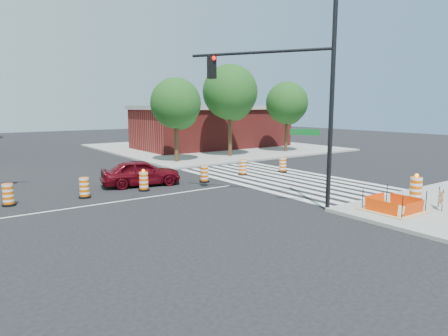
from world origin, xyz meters
The scene contains 19 objects.
ground centered at (0.00, 0.00, 0.00)m, with size 120.00×120.00×0.00m, color black.
sidewalk_ne centered at (18.00, 18.00, 0.07)m, with size 22.00×22.00×0.15m, color gray.
crosswalk_east centered at (10.95, 0.00, 0.01)m, with size 6.75×13.50×0.01m.
lane_centerline centered at (0.00, 0.00, 0.01)m, with size 14.00×0.12×0.01m, color silver.
excavation_pit centered at (9.00, -9.00, 0.22)m, with size 2.20×2.20×0.90m.
brick_storefront centered at (18.00, 18.00, 2.32)m, with size 16.50×8.50×4.60m.
red_coupe centered at (2.89, 3.02, 0.76)m, with size 1.80×4.47×1.52m, color #550710.
signal_pole_se centered at (6.26, -5.41, 5.33)m, with size 3.58×5.69×8.71m.
pit_drum centered at (11.38, -8.63, 0.69)m, with size 0.67×0.67×1.31m.
barricade centered at (10.82, -10.05, 0.66)m, with size 0.65×0.51×0.93m.
tree_north_c centered at (9.07, 9.88, 4.54)m, with size 3.98×3.98×6.77m.
tree_north_d centered at (14.75, 10.35, 5.49)m, with size 4.81×4.81×8.18m.
tree_north_e centered at (21.34, 10.02, 4.63)m, with size 4.05×4.05×6.89m.
median_drum_2 centered at (-4.03, 2.17, 0.48)m, with size 0.60×0.60×1.02m.
median_drum_3 centered at (-0.71, 1.76, 0.48)m, with size 0.60×0.60×1.02m.
median_drum_4 centered at (2.42, 1.60, 0.49)m, with size 0.60×0.60×1.18m.
median_drum_5 centered at (6.43, 1.77, 0.48)m, with size 0.60×0.60×1.02m.
median_drum_6 centered at (9.85, 2.36, 0.48)m, with size 0.60×0.60×1.02m.
median_drum_7 centered at (12.84, 1.67, 0.48)m, with size 0.60×0.60×1.02m.
Camera 1 is at (-6.44, -18.14, 4.53)m, focal length 32.00 mm.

